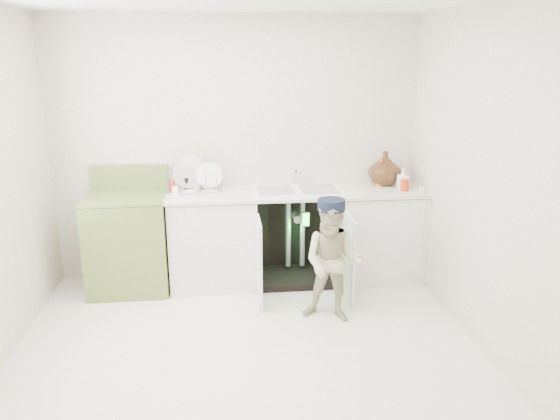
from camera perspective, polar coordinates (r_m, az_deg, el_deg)
The scene contains 5 objects.
ground at distance 4.32m, azimuth -3.47°, elevation -13.84°, with size 3.50×3.50×0.00m, color silver.
room_shell at distance 3.84m, azimuth -3.79°, elevation 2.47°, with size 6.00×5.50×1.26m.
counter_run at distance 5.27m, azimuth 2.04°, elevation -2.38°, with size 2.44×1.02×1.23m.
avocado_stove at distance 5.27m, azimuth -15.48°, elevation -3.13°, with size 0.72×0.65×1.12m.
repair_worker at distance 4.49m, azimuth 5.53°, elevation -5.30°, with size 0.60×0.79×1.03m.
Camera 1 is at (-0.15, -3.73, 2.17)m, focal length 35.00 mm.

